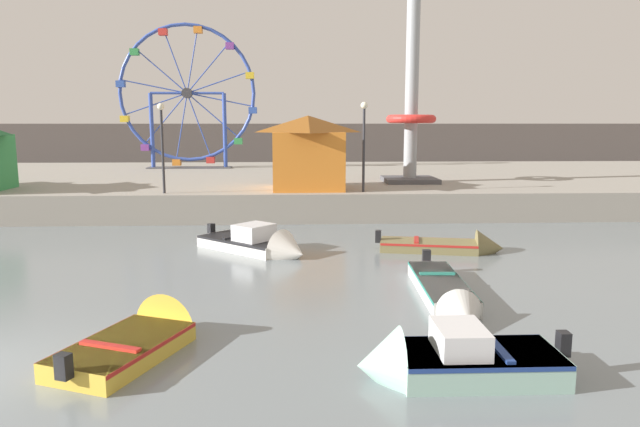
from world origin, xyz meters
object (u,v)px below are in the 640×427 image
(drop_tower_steel_tower, at_px, (412,83))
(ferris_wheel_blue_frame, at_px, (187,96))
(motorboat_pale_grey, at_px, (448,297))
(motorboat_white_red_stripe, at_px, (264,245))
(motorboat_mustard_yellow, at_px, (147,336))
(promenade_lamp_far, at_px, (162,135))
(carnival_booth_orange_canopy, at_px, (308,151))
(promenade_lamp_near, at_px, (364,134))
(motorboat_olive_wood, at_px, (454,246))
(motorboat_seafoam, at_px, (443,361))

(drop_tower_steel_tower, bearing_deg, ferris_wheel_blue_frame, 143.42)
(motorboat_pale_grey, height_order, motorboat_white_red_stripe, motorboat_white_red_stripe)
(motorboat_pale_grey, xyz_separation_m, motorboat_mustard_yellow, (-6.90, -2.36, -0.01))
(promenade_lamp_far, bearing_deg, ferris_wheel_blue_frame, 95.66)
(motorboat_white_red_stripe, xyz_separation_m, carnival_booth_orange_canopy, (1.77, 8.03, 2.90))
(promenade_lamp_far, bearing_deg, promenade_lamp_near, 1.08)
(motorboat_mustard_yellow, height_order, promenade_lamp_near, promenade_lamp_near)
(carnival_booth_orange_canopy, height_order, promenade_lamp_near, promenade_lamp_near)
(motorboat_mustard_yellow, height_order, drop_tower_steel_tower, drop_tower_steel_tower)
(ferris_wheel_blue_frame, bearing_deg, carnival_booth_orange_canopy, -58.22)
(motorboat_mustard_yellow, bearing_deg, promenade_lamp_far, 32.90)
(motorboat_olive_wood, distance_m, motorboat_white_red_stripe, 6.75)
(drop_tower_steel_tower, distance_m, promenade_lamp_far, 13.22)
(motorboat_seafoam, bearing_deg, drop_tower_steel_tower, -99.29)
(promenade_lamp_far, bearing_deg, carnival_booth_orange_canopy, 13.37)
(motorboat_pale_grey, bearing_deg, promenade_lamp_far, -139.36)
(motorboat_olive_wood, bearing_deg, drop_tower_steel_tower, 98.59)
(ferris_wheel_blue_frame, xyz_separation_m, promenade_lamp_far, (1.44, -14.56, -2.33))
(motorboat_olive_wood, bearing_deg, motorboat_pale_grey, -95.07)
(motorboat_seafoam, height_order, promenade_lamp_near, promenade_lamp_near)
(motorboat_seafoam, bearing_deg, promenade_lamp_near, -91.55)
(motorboat_white_red_stripe, relative_size, carnival_booth_orange_canopy, 1.13)
(motorboat_pale_grey, relative_size, promenade_lamp_near, 1.33)
(motorboat_seafoam, bearing_deg, promenade_lamp_far, -62.48)
(motorboat_pale_grey, distance_m, motorboat_mustard_yellow, 7.30)
(motorboat_white_red_stripe, bearing_deg, motorboat_pale_grey, -9.07)
(motorboat_mustard_yellow, height_order, carnival_booth_orange_canopy, carnival_booth_orange_canopy)
(motorboat_seafoam, xyz_separation_m, promenade_lamp_far, (-8.59, 16.69, 3.67))
(motorboat_mustard_yellow, height_order, motorboat_olive_wood, motorboat_mustard_yellow)
(motorboat_mustard_yellow, height_order, motorboat_white_red_stripe, motorboat_white_red_stripe)
(motorboat_white_red_stripe, xyz_separation_m, ferris_wheel_blue_frame, (-6.28, 21.02, 6.04))
(motorboat_seafoam, distance_m, drop_tower_steel_tower, 22.36)
(motorboat_olive_wood, distance_m, promenade_lamp_far, 13.85)
(motorboat_mustard_yellow, distance_m, motorboat_olive_wood, 12.06)
(motorboat_seafoam, xyz_separation_m, carnival_booth_orange_canopy, (-1.99, 18.26, 2.86))
(motorboat_seafoam, distance_m, motorboat_olive_wood, 10.57)
(motorboat_olive_wood, height_order, drop_tower_steel_tower, drop_tower_steel_tower)
(motorboat_olive_wood, height_order, carnival_booth_orange_canopy, carnival_booth_orange_canopy)
(promenade_lamp_near, xyz_separation_m, promenade_lamp_far, (-9.13, -0.17, -0.04))
(motorboat_seafoam, height_order, motorboat_olive_wood, motorboat_seafoam)
(ferris_wheel_blue_frame, height_order, drop_tower_steel_tower, drop_tower_steel_tower)
(motorboat_seafoam, distance_m, motorboat_mustard_yellow, 5.97)
(motorboat_pale_grey, height_order, promenade_lamp_near, promenade_lamp_near)
(motorboat_olive_wood, xyz_separation_m, promenade_lamp_near, (-2.46, 6.73, 3.83))
(motorboat_olive_wood, relative_size, promenade_lamp_far, 1.12)
(motorboat_seafoam, xyz_separation_m, drop_tower_steel_tower, (3.57, 21.16, 6.29))
(motorboat_olive_wood, distance_m, ferris_wheel_blue_frame, 25.56)
(motorboat_pale_grey, bearing_deg, motorboat_seafoam, -13.56)
(motorboat_pale_grey, bearing_deg, drop_tower_steel_tower, 174.77)
(motorboat_olive_wood, bearing_deg, motorboat_seafoam, -94.91)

